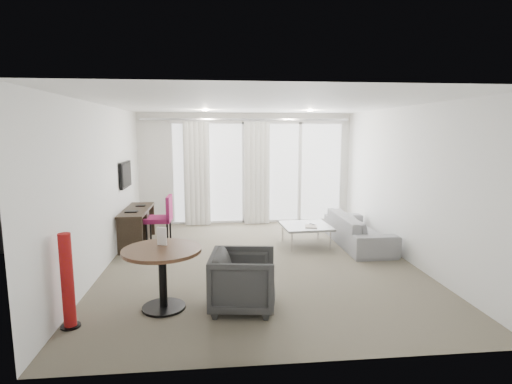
{
  "coord_description": "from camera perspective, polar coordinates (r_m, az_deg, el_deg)",
  "views": [
    {
      "loc": [
        -0.72,
        -6.44,
        2.18
      ],
      "look_at": [
        0.0,
        0.6,
        1.1
      ],
      "focal_mm": 28.0,
      "sensor_mm": 36.0,
      "label": 1
    }
  ],
  "objects": [
    {
      "name": "floor",
      "position": [
        6.84,
        0.52,
        -9.92
      ],
      "size": [
        5.0,
        6.0,
        0.0
      ],
      "primitive_type": "cube",
      "color": "#605949",
      "rests_on": "ground"
    },
    {
      "name": "ceiling",
      "position": [
        6.49,
        0.55,
        12.38
      ],
      "size": [
        5.0,
        6.0,
        0.0
      ],
      "primitive_type": "cube",
      "color": "white",
      "rests_on": "ground"
    },
    {
      "name": "wall_left",
      "position": [
        6.74,
        -21.1,
        0.59
      ],
      "size": [
        0.0,
        6.0,
        2.6
      ],
      "primitive_type": "cube",
      "color": "silver",
      "rests_on": "ground"
    },
    {
      "name": "wall_right",
      "position": [
        7.25,
        20.57,
        1.15
      ],
      "size": [
        0.0,
        6.0,
        2.6
      ],
      "primitive_type": "cube",
      "color": "silver",
      "rests_on": "ground"
    },
    {
      "name": "wall_front",
      "position": [
        3.62,
        5.79,
        -5.45
      ],
      "size": [
        5.0,
        0.0,
        2.6
      ],
      "primitive_type": "cube",
      "color": "silver",
      "rests_on": "ground"
    },
    {
      "name": "window_panel",
      "position": [
        9.53,
        0.35,
        2.78
      ],
      "size": [
        4.0,
        0.02,
        2.38
      ],
      "primitive_type": null,
      "color": "white",
      "rests_on": "ground"
    },
    {
      "name": "window_frame",
      "position": [
        9.52,
        0.36,
        2.77
      ],
      "size": [
        4.1,
        0.06,
        2.44
      ],
      "primitive_type": null,
      "color": "white",
      "rests_on": "ground"
    },
    {
      "name": "curtain_left",
      "position": [
        9.32,
        -8.45,
        2.55
      ],
      "size": [
        0.6,
        0.2,
        2.38
      ],
      "primitive_type": null,
      "color": "silver",
      "rests_on": "ground"
    },
    {
      "name": "curtain_right",
      "position": [
        9.36,
        0.15,
        2.67
      ],
      "size": [
        0.6,
        0.2,
        2.38
      ],
      "primitive_type": null,
      "color": "silver",
      "rests_on": "ground"
    },
    {
      "name": "curtain_track",
      "position": [
        9.29,
        -1.41,
        10.34
      ],
      "size": [
        4.8,
        0.04,
        0.04
      ],
      "primitive_type": null,
      "color": "#B2B2B7",
      "rests_on": "ceiling"
    },
    {
      "name": "downlight_a",
      "position": [
        8.05,
        -7.25,
        11.53
      ],
      "size": [
        0.12,
        0.12,
        0.02
      ],
      "primitive_type": "cylinder",
      "color": "#FFE0B2",
      "rests_on": "ceiling"
    },
    {
      "name": "downlight_b",
      "position": [
        8.28,
        7.74,
        11.44
      ],
      "size": [
        0.12,
        0.12,
        0.02
      ],
      "primitive_type": "cylinder",
      "color": "#FFE0B2",
      "rests_on": "ceiling"
    },
    {
      "name": "desk",
      "position": [
        8.11,
        -16.6,
        -4.76
      ],
      "size": [
        0.46,
        1.48,
        0.69
      ],
      "primitive_type": null,
      "color": "black",
      "rests_on": "floor"
    },
    {
      "name": "tv",
      "position": [
        8.12,
        -18.15,
        2.38
      ],
      "size": [
        0.05,
        0.8,
        0.5
      ],
      "primitive_type": null,
      "color": "black",
      "rests_on": "wall_left"
    },
    {
      "name": "desk_chair",
      "position": [
        8.0,
        -13.77,
        -3.88
      ],
      "size": [
        0.53,
        0.5,
        0.95
      ],
      "primitive_type": null,
      "rotation": [
        0.0,
        0.0,
        -0.03
      ],
      "color": "maroon",
      "rests_on": "floor"
    },
    {
      "name": "round_table",
      "position": [
        5.15,
        -13.16,
        -11.98
      ],
      "size": [
        1.0,
        1.0,
        0.77
      ],
      "primitive_type": null,
      "rotation": [
        0.0,
        0.0,
        -0.04
      ],
      "color": "#452A19",
      "rests_on": "floor"
    },
    {
      "name": "menu_card",
      "position": [
        5.19,
        -13.23,
        -7.9
      ],
      "size": [
        0.12,
        0.06,
        0.23
      ],
      "primitive_type": null,
      "rotation": [
        0.0,
        0.0,
        -0.36
      ],
      "color": "white",
      "rests_on": "round_table"
    },
    {
      "name": "red_lamp",
      "position": [
        4.98,
        -25.35,
        -11.42
      ],
      "size": [
        0.22,
        0.22,
        1.08
      ],
      "primitive_type": "cylinder",
      "rotation": [
        0.0,
        0.0,
        -0.03
      ],
      "color": "maroon",
      "rests_on": "floor"
    },
    {
      "name": "tub_armchair",
      "position": [
        5.03,
        -1.84,
        -12.52
      ],
      "size": [
        0.89,
        0.87,
        0.72
      ],
      "primitive_type": "imported",
      "rotation": [
        0.0,
        0.0,
        1.44
      ],
      "color": "#2E2E2E",
      "rests_on": "floor"
    },
    {
      "name": "coffee_table",
      "position": [
        7.78,
        7.1,
        -6.12
      ],
      "size": [
        0.94,
        0.94,
        0.4
      ],
      "primitive_type": null,
      "rotation": [
        0.0,
        0.0,
        0.06
      ],
      "color": "gray",
      "rests_on": "floor"
    },
    {
      "name": "remote",
      "position": [
        7.75,
        8.11,
        -5.0
      ],
      "size": [
        0.09,
        0.15,
        0.02
      ],
      "primitive_type": null,
      "rotation": [
        0.0,
        0.0,
        0.35
      ],
      "color": "black",
      "rests_on": "coffee_table"
    },
    {
      "name": "magazine",
      "position": [
        7.62,
        7.86,
        -5.23
      ],
      "size": [
        0.31,
        0.36,
        0.02
      ],
      "primitive_type": null,
      "rotation": [
        0.0,
        0.0,
        -0.23
      ],
      "color": "gray",
      "rests_on": "coffee_table"
    },
    {
      "name": "sofa",
      "position": [
        7.99,
        14.4,
        -5.24
      ],
      "size": [
        0.79,
        2.03,
        0.59
      ],
      "primitive_type": "imported",
      "rotation": [
        0.0,
        0.0,
        1.57
      ],
      "color": "gray",
      "rests_on": "floor"
    },
    {
      "name": "terrace_slab",
      "position": [
        11.21,
        -0.49,
        -2.84
      ],
      "size": [
        5.6,
        3.0,
        0.12
      ],
      "primitive_type": "cube",
      "color": "#4D4D50",
      "rests_on": "ground"
    },
    {
      "name": "rattan_chair_a",
      "position": [
        11.0,
        4.45,
        -0.55
      ],
      "size": [
        0.68,
        0.68,
        0.84
      ],
      "primitive_type": null,
      "rotation": [
        0.0,
        0.0,
        0.2
      ],
      "color": "brown",
      "rests_on": "terrace_slab"
    },
    {
      "name": "rattan_chair_b",
      "position": [
        11.9,
        6.85,
        0.25
      ],
      "size": [
        0.8,
        0.8,
        0.9
      ],
      "primitive_type": null,
      "rotation": [
        0.0,
        0.0,
        0.4
      ],
      "color": "brown",
      "rests_on": "terrace_slab"
    },
    {
      "name": "rattan_table",
      "position": [
        11.11,
        6.13,
        -1.36
      ],
      "size": [
        0.65,
        0.65,
        0.5
      ],
      "primitive_type": null,
      "rotation": [
        0.0,
        0.0,
        -0.37
      ],
      "color": "brown",
      "rests_on": "terrace_slab"
    },
    {
      "name": "balustrade",
      "position": [
        12.55,
        -1.11,
        0.99
      ],
      "size": [
        5.5,
        0.06,
        1.05
      ],
      "primitive_type": null,
      "color": "#B2B2B7",
      "rests_on": "terrace_slab"
    }
  ]
}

